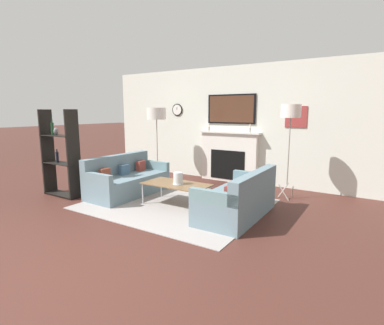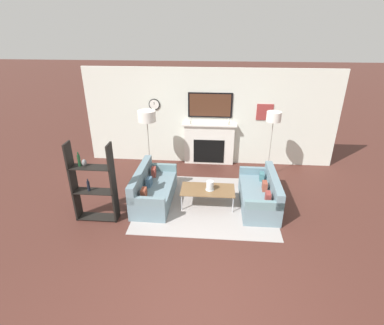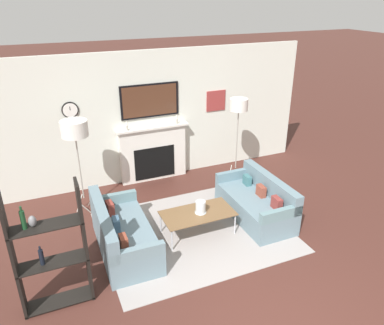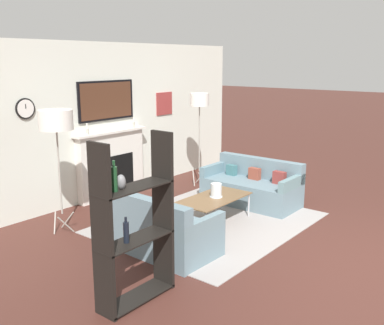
{
  "view_description": "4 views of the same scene",
  "coord_description": "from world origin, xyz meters",
  "px_view_note": "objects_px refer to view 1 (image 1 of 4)",
  "views": [
    {
      "loc": [
        3.04,
        -1.8,
        1.66
      ],
      "look_at": [
        0.2,
        2.68,
        0.75
      ],
      "focal_mm": 28.0,
      "sensor_mm": 36.0,
      "label": 1
    },
    {
      "loc": [
        0.15,
        -3.36,
        3.77
      ],
      "look_at": [
        -0.34,
        2.73,
        0.89
      ],
      "focal_mm": 28.0,
      "sensor_mm": 36.0,
      "label": 2
    },
    {
      "loc": [
        -2.11,
        -2.37,
        3.72
      ],
      "look_at": [
        0.26,
        3.15,
        0.95
      ],
      "focal_mm": 35.0,
      "sensor_mm": 36.0,
      "label": 3
    },
    {
      "loc": [
        -5.14,
        -1.36,
        2.41
      ],
      "look_at": [
        -0.02,
        2.77,
        0.89
      ],
      "focal_mm": 42.0,
      "sensor_mm": 36.0,
      "label": 4
    }
  ],
  "objects_px": {
    "coffee_table": "(176,185)",
    "couch_right": "(239,200)",
    "couch_left": "(127,181)",
    "floor_lamp_left": "(156,114)",
    "floor_lamp_right": "(291,113)",
    "shelf_unit": "(60,155)",
    "hurricane_candle": "(178,179)"
  },
  "relations": [
    {
      "from": "hurricane_candle",
      "to": "floor_lamp_right",
      "type": "distance_m",
      "value": 2.4
    },
    {
      "from": "couch_left",
      "to": "shelf_unit",
      "type": "bearing_deg",
      "value": -143.91
    },
    {
      "from": "shelf_unit",
      "to": "couch_right",
      "type": "bearing_deg",
      "value": 12.19
    },
    {
      "from": "couch_right",
      "to": "shelf_unit",
      "type": "xyz_separation_m",
      "value": [
        -3.47,
        -0.75,
        0.54
      ]
    },
    {
      "from": "hurricane_candle",
      "to": "floor_lamp_right",
      "type": "xyz_separation_m",
      "value": [
        1.5,
        1.49,
        1.14
      ]
    },
    {
      "from": "couch_left",
      "to": "coffee_table",
      "type": "xyz_separation_m",
      "value": [
        1.26,
        -0.05,
        0.1
      ]
    },
    {
      "from": "coffee_table",
      "to": "hurricane_candle",
      "type": "bearing_deg",
      "value": -13.78
    },
    {
      "from": "couch_right",
      "to": "floor_lamp_left",
      "type": "relative_size",
      "value": 0.92
    },
    {
      "from": "floor_lamp_right",
      "to": "shelf_unit",
      "type": "bearing_deg",
      "value": -150.39
    },
    {
      "from": "couch_left",
      "to": "floor_lamp_left",
      "type": "height_order",
      "value": "floor_lamp_left"
    },
    {
      "from": "floor_lamp_right",
      "to": "shelf_unit",
      "type": "xyz_separation_m",
      "value": [
        -3.84,
        -2.18,
        -0.81
      ]
    },
    {
      "from": "couch_left",
      "to": "hurricane_candle",
      "type": "xyz_separation_m",
      "value": [
        1.31,
        -0.06,
        0.21
      ]
    },
    {
      "from": "couch_left",
      "to": "floor_lamp_right",
      "type": "distance_m",
      "value": 3.43
    },
    {
      "from": "coffee_table",
      "to": "couch_right",
      "type": "bearing_deg",
      "value": 2.45
    },
    {
      "from": "couch_left",
      "to": "floor_lamp_right",
      "type": "height_order",
      "value": "floor_lamp_right"
    },
    {
      "from": "couch_right",
      "to": "floor_lamp_right",
      "type": "distance_m",
      "value": 2.0
    },
    {
      "from": "coffee_table",
      "to": "floor_lamp_left",
      "type": "height_order",
      "value": "floor_lamp_left"
    },
    {
      "from": "couch_left",
      "to": "floor_lamp_left",
      "type": "bearing_deg",
      "value": 104.27
    },
    {
      "from": "couch_right",
      "to": "coffee_table",
      "type": "xyz_separation_m",
      "value": [
        -1.17,
        -0.05,
        0.1
      ]
    },
    {
      "from": "floor_lamp_left",
      "to": "floor_lamp_right",
      "type": "relative_size",
      "value": 0.98
    },
    {
      "from": "hurricane_candle",
      "to": "shelf_unit",
      "type": "distance_m",
      "value": 2.46
    },
    {
      "from": "coffee_table",
      "to": "floor_lamp_right",
      "type": "relative_size",
      "value": 0.67
    },
    {
      "from": "floor_lamp_left",
      "to": "coffee_table",
      "type": "bearing_deg",
      "value": -42.33
    },
    {
      "from": "couch_right",
      "to": "coffee_table",
      "type": "relative_size",
      "value": 1.35
    },
    {
      "from": "hurricane_candle",
      "to": "floor_lamp_left",
      "type": "height_order",
      "value": "floor_lamp_left"
    },
    {
      "from": "shelf_unit",
      "to": "coffee_table",
      "type": "bearing_deg",
      "value": 16.95
    },
    {
      "from": "couch_right",
      "to": "couch_left",
      "type": "bearing_deg",
      "value": 179.96
    },
    {
      "from": "coffee_table",
      "to": "floor_lamp_right",
      "type": "xyz_separation_m",
      "value": [
        1.54,
        1.48,
        1.25
      ]
    },
    {
      "from": "coffee_table",
      "to": "shelf_unit",
      "type": "height_order",
      "value": "shelf_unit"
    },
    {
      "from": "couch_left",
      "to": "couch_right",
      "type": "xyz_separation_m",
      "value": [
        2.44,
        -0.0,
        -0.0
      ]
    },
    {
      "from": "couch_right",
      "to": "floor_lamp_right",
      "type": "relative_size",
      "value": 0.9
    },
    {
      "from": "floor_lamp_right",
      "to": "couch_left",
      "type": "bearing_deg",
      "value": -153.01
    }
  ]
}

